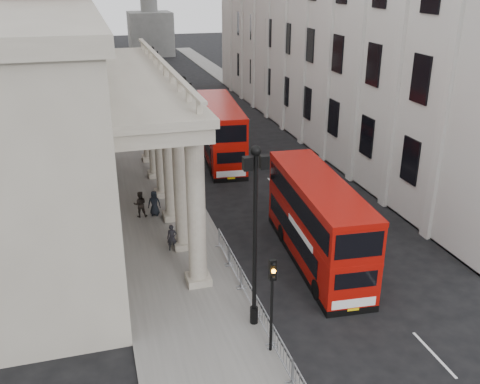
{
  "coord_description": "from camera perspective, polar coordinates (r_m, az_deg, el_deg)",
  "views": [
    {
      "loc": [
        -6.7,
        -15.08,
        14.66
      ],
      "look_at": [
        1.3,
        12.93,
        2.74
      ],
      "focal_mm": 40.0,
      "sensor_mm": 36.0,
      "label": 1
    }
  ],
  "objects": [
    {
      "name": "lamp_post_south",
      "position": [
        22.28,
        1.61,
        -3.71
      ],
      "size": [
        1.05,
        0.44,
        8.32
      ],
      "color": "black",
      "rests_on": "sidewalk_west"
    },
    {
      "name": "crowd_barriers",
      "position": [
        23.14,
        3.47,
        -14.99
      ],
      "size": [
        0.5,
        18.75,
        1.1
      ],
      "color": "gray",
      "rests_on": "sidewalk_west"
    },
    {
      "name": "bus_far",
      "position": [
        44.95,
        -2.1,
        6.59
      ],
      "size": [
        3.85,
        11.44,
        4.85
      ],
      "rotation": [
        0.0,
        0.0,
        -0.1
      ],
      "color": "#9F0D07",
      "rests_on": "ground"
    },
    {
      "name": "sidewalk_west",
      "position": [
        47.53,
        -10.72,
        3.97
      ],
      "size": [
        6.0,
        140.0,
        0.12
      ],
      "primitive_type": "cube",
      "color": "slate",
      "rests_on": "ground"
    },
    {
      "name": "lamp_post_north",
      "position": [
        52.36,
        -9.14,
        11.25
      ],
      "size": [
        1.05,
        0.44,
        8.32
      ],
      "color": "black",
      "rests_on": "sidewalk_west"
    },
    {
      "name": "pedestrian_c",
      "position": [
        34.89,
        -9.13,
        -1.18
      ],
      "size": [
        0.92,
        0.71,
        1.66
      ],
      "primitive_type": "imported",
      "rotation": [
        0.0,
        0.0,
        6.03
      ],
      "color": "black",
      "rests_on": "sidewalk_west"
    },
    {
      "name": "portico_building",
      "position": [
        34.41,
        -21.86,
        6.07
      ],
      "size": [
        9.0,
        28.0,
        12.0
      ],
      "primitive_type": "cube",
      "color": "gray",
      "rests_on": "ground"
    },
    {
      "name": "pedestrian_a",
      "position": [
        30.42,
        -7.27,
        -4.86
      ],
      "size": [
        0.61,
        0.45,
        1.54
      ],
      "primitive_type": "imported",
      "rotation": [
        0.0,
        0.0,
        -0.15
      ],
      "color": "black",
      "rests_on": "sidewalk_west"
    },
    {
      "name": "brick_building",
      "position": [
        63.3,
        -20.35,
        17.65
      ],
      "size": [
        9.0,
        32.0,
        22.0
      ],
      "primitive_type": "cube",
      "color": "maroon",
      "rests_on": "ground"
    },
    {
      "name": "lamp_post_mid",
      "position": [
        36.92,
        -5.9,
        6.83
      ],
      "size": [
        1.05,
        0.44,
        8.32
      ],
      "color": "black",
      "rests_on": "sidewalk_west"
    },
    {
      "name": "bus_near",
      "position": [
        29.01,
        8.25,
        -2.94
      ],
      "size": [
        3.42,
        10.92,
        4.64
      ],
      "rotation": [
        0.0,
        0.0,
        -0.08
      ],
      "color": "#9E0D07",
      "rests_on": "ground"
    },
    {
      "name": "west_building_far",
      "position": [
        95.27,
        -19.21,
        18.31
      ],
      "size": [
        9.0,
        30.0,
        20.0
      ],
      "primitive_type": "cube",
      "color": "gray",
      "rests_on": "ground"
    },
    {
      "name": "kerb",
      "position": [
        47.85,
        -7.2,
        4.32
      ],
      "size": [
        0.2,
        140.0,
        0.14
      ],
      "primitive_type": "cube",
      "color": "slate",
      "rests_on": "ground"
    },
    {
      "name": "traffic_light",
      "position": [
        21.52,
        3.45,
        -10.27
      ],
      "size": [
        0.28,
        0.33,
        4.3
      ],
      "color": "black",
      "rests_on": "sidewalk_west"
    },
    {
      "name": "pedestrian_b",
      "position": [
        34.81,
        -10.62,
        -1.28
      ],
      "size": [
        0.9,
        0.74,
        1.73
      ],
      "primitive_type": "imported",
      "rotation": [
        0.0,
        0.0,
        3.04
      ],
      "color": "#2A2521",
      "rests_on": "sidewalk_west"
    },
    {
      "name": "ground",
      "position": [
        22.08,
        6.34,
        -19.53
      ],
      "size": [
        260.0,
        260.0,
        0.0
      ],
      "primitive_type": "plane",
      "color": "black",
      "rests_on": "ground"
    },
    {
      "name": "sidewalk_east",
      "position": [
        51.51,
        7.9,
        5.58
      ],
      "size": [
        3.0,
        140.0,
        0.12
      ],
      "primitive_type": "cube",
      "color": "slate",
      "rests_on": "ground"
    }
  ]
}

